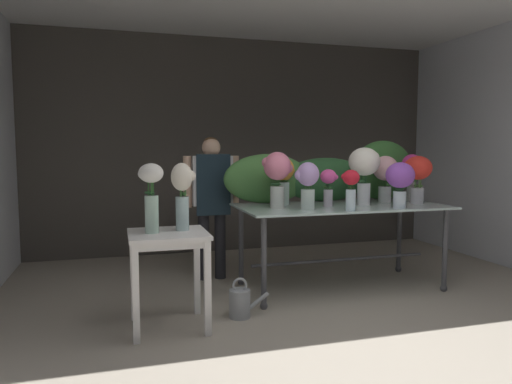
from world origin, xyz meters
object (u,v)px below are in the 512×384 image
object	(u,v)px
florist	(212,192)
vase_ivory_freesia	(365,167)
vase_magenta_anemones	(412,170)
vase_blush_tulips	(385,173)
vase_rosy_dahlias	(277,173)
vase_scarlet_carnations	(418,173)
vase_violet_lilies	(400,179)
watering_can	(240,303)
vase_fuchsia_stock	(328,184)
vase_cream_lisianthus_tall	(182,191)
vase_sunset_hydrangea	(284,176)
vase_white_roses_tall	(151,192)
display_table_glass	(341,216)
vase_lilac_snapdragons	(307,182)
side_table_white	(168,247)
vase_crimson_roses	(351,187)

from	to	relation	value
florist	vase_ivory_freesia	xyz separation A→B (m)	(1.42, -0.76, 0.29)
vase_magenta_anemones	vase_blush_tulips	bearing A→B (deg)	-172.79
vase_magenta_anemones	vase_rosy_dahlias	bearing A→B (deg)	-172.42
florist	vase_scarlet_carnations	size ratio (longest dim) A/B	3.12
vase_blush_tulips	vase_violet_lilies	world-z (taller)	vase_blush_tulips
watering_can	florist	bearing A→B (deg)	89.78
vase_rosy_dahlias	watering_can	distance (m)	1.28
vase_fuchsia_stock	vase_cream_lisianthus_tall	size ratio (longest dim) A/B	0.68
vase_violet_lilies	vase_cream_lisianthus_tall	xyz separation A→B (m)	(-2.10, -0.17, -0.05)
vase_sunset_hydrangea	watering_can	world-z (taller)	vase_sunset_hydrangea
vase_magenta_anemones	vase_blush_tulips	distance (m)	0.37
watering_can	vase_sunset_hydrangea	bearing A→B (deg)	48.90
vase_rosy_dahlias	vase_white_roses_tall	size ratio (longest dim) A/B	0.99
vase_ivory_freesia	vase_violet_lilies	world-z (taller)	vase_ivory_freesia
vase_rosy_dahlias	vase_violet_lilies	bearing A→B (deg)	-16.01
vase_sunset_hydrangea	vase_violet_lilies	size ratio (longest dim) A/B	1.09
vase_blush_tulips	vase_violet_lilies	bearing A→B (deg)	-106.12
display_table_glass	vase_violet_lilies	world-z (taller)	vase_violet_lilies
vase_rosy_dahlias	vase_lilac_snapdragons	world-z (taller)	vase_rosy_dahlias
vase_blush_tulips	vase_cream_lisianthus_tall	world-z (taller)	vase_blush_tulips
vase_sunset_hydrangea	vase_violet_lilies	xyz separation A→B (m)	(0.98, -0.57, -0.01)
vase_fuchsia_stock	vase_rosy_dahlias	world-z (taller)	vase_rosy_dahlias
vase_fuchsia_stock	florist	bearing A→B (deg)	143.25
vase_rosy_dahlias	vase_violet_lilies	distance (m)	1.18
vase_fuchsia_stock	vase_lilac_snapdragons	distance (m)	0.34
vase_sunset_hydrangea	vase_violet_lilies	bearing A→B (deg)	-30.27
side_table_white	vase_blush_tulips	bearing A→B (deg)	17.01
vase_violet_lilies	vase_white_roses_tall	bearing A→B (deg)	-174.47
vase_scarlet_carnations	vase_cream_lisianthus_tall	distance (m)	2.52
vase_crimson_roses	vase_violet_lilies	size ratio (longest dim) A/B	0.86
vase_magenta_anemones	vase_lilac_snapdragons	size ratio (longest dim) A/B	1.14
side_table_white	watering_can	bearing A→B (deg)	5.31
vase_magenta_anemones	vase_violet_lilies	size ratio (longest dim) A/B	1.15
vase_violet_lilies	watering_can	bearing A→B (deg)	-173.91
vase_fuchsia_stock	vase_ivory_freesia	world-z (taller)	vase_ivory_freesia
vase_rosy_dahlias	vase_ivory_freesia	xyz separation A→B (m)	(0.93, -0.01, 0.05)
vase_rosy_dahlias	vase_white_roses_tall	world-z (taller)	vase_rosy_dahlias
vase_blush_tulips	vase_sunset_hydrangea	distance (m)	1.12
side_table_white	vase_cream_lisianthus_tall	distance (m)	0.46
display_table_glass	side_table_white	bearing A→B (deg)	-161.54
vase_magenta_anemones	vase_blush_tulips	xyz separation A→B (m)	(-0.36, -0.05, -0.03)
florist	vase_rosy_dahlias	distance (m)	0.93
display_table_glass	vase_violet_lilies	size ratio (longest dim) A/B	4.74
vase_violet_lilies	vase_ivory_freesia	bearing A→B (deg)	122.93
vase_rosy_dahlias	vase_fuchsia_stock	bearing A→B (deg)	-0.96
vase_fuchsia_stock	vase_scarlet_carnations	xyz separation A→B (m)	(0.98, -0.06, 0.10)
florist	vase_sunset_hydrangea	xyz separation A→B (m)	(0.64, -0.51, 0.19)
vase_lilac_snapdragons	side_table_white	bearing A→B (deg)	-164.29
florist	vase_blush_tulips	distance (m)	1.87
vase_crimson_roses	vase_sunset_hydrangea	size ratio (longest dim) A/B	0.79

